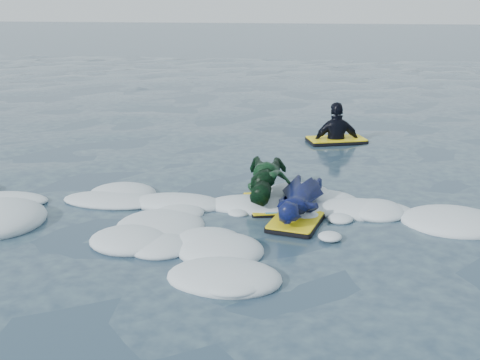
# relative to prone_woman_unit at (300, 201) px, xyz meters

# --- Properties ---
(ground) EXTENTS (120.00, 120.00, 0.00)m
(ground) POSITION_rel_prone_woman_unit_xyz_m (-0.94, -1.38, -0.20)
(ground) COLOR #1D3845
(ground) RESTS_ON ground
(foam_band) EXTENTS (12.00, 3.10, 0.30)m
(foam_band) POSITION_rel_prone_woman_unit_xyz_m (-0.94, -0.35, -0.20)
(foam_band) COLOR silver
(foam_band) RESTS_ON ground
(prone_woman_unit) EXTENTS (0.74, 1.58, 0.39)m
(prone_woman_unit) POSITION_rel_prone_woman_unit_xyz_m (0.00, 0.00, 0.00)
(prone_woman_unit) COLOR black
(prone_woman_unit) RESTS_ON ground
(prone_child_unit) EXTENTS (0.74, 1.38, 0.53)m
(prone_child_unit) POSITION_rel_prone_woman_unit_xyz_m (-0.44, 0.43, 0.07)
(prone_child_unit) COLOR black
(prone_child_unit) RESTS_ON ground
(waiting_rider_unit) EXTENTS (1.20, 0.91, 1.61)m
(waiting_rider_unit) POSITION_rel_prone_woman_unit_xyz_m (0.42, 4.08, -0.24)
(waiting_rider_unit) COLOR black
(waiting_rider_unit) RESTS_ON ground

